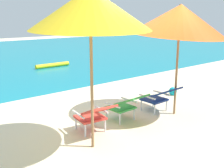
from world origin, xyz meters
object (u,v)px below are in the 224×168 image
at_px(lounge_chair_left, 94,114).
at_px(beach_umbrella_left, 90,9).
at_px(beach_ball, 173,91).
at_px(swim_buoy, 53,65).
at_px(beach_umbrella_right, 180,20).
at_px(lounge_chair_center, 126,104).
at_px(lounge_chair_right, 160,96).

distance_m(lounge_chair_left, beach_umbrella_left, 2.02).
distance_m(beach_umbrella_left, beach_ball, 4.44).
height_order(swim_buoy, beach_umbrella_right, beach_umbrella_right).
height_order(lounge_chair_left, beach_ball, lounge_chair_left).
relative_size(lounge_chair_left, beach_umbrella_left, 0.35).
height_order(lounge_chair_center, beach_umbrella_right, beach_umbrella_right).
distance_m(swim_buoy, beach_ball, 6.23).
relative_size(beach_umbrella_right, beach_ball, 11.74).
bearing_deg(beach_ball, swim_buoy, 95.95).
relative_size(lounge_chair_left, lounge_chair_center, 1.04).
xyz_separation_m(swim_buoy, lounge_chair_center, (-1.78, -6.84, 0.31)).
xyz_separation_m(beach_umbrella_right, beach_ball, (1.21, 1.00, -2.04)).
distance_m(lounge_chair_center, beach_umbrella_left, 2.36).
height_order(lounge_chair_right, beach_umbrella_left, beach_umbrella_left).
bearing_deg(beach_umbrella_right, swim_buoy, 85.52).
bearing_deg(beach_umbrella_right, lounge_chair_center, 163.72).
bearing_deg(beach_umbrella_left, beach_umbrella_right, 3.25).
bearing_deg(beach_ball, lounge_chair_left, -167.95).
relative_size(swim_buoy, beach_umbrella_right, 0.58).
xyz_separation_m(lounge_chair_left, beach_umbrella_right, (2.11, -0.29, 1.75)).
relative_size(lounge_chair_right, beach_umbrella_left, 0.33).
distance_m(lounge_chair_left, beach_ball, 3.40).
distance_m(lounge_chair_right, beach_umbrella_right, 1.79).
relative_size(swim_buoy, lounge_chair_right, 1.80).
height_order(lounge_chair_left, lounge_chair_center, same).
bearing_deg(lounge_chair_center, lounge_chair_right, -4.19).
relative_size(lounge_chair_center, beach_umbrella_left, 0.33).
bearing_deg(lounge_chair_right, lounge_chair_center, 175.81).
bearing_deg(lounge_chair_right, beach_ball, 26.94).
xyz_separation_m(lounge_chair_left, lounge_chair_right, (1.90, -0.01, 0.00)).
distance_m(lounge_chair_right, beach_umbrella_left, 3.00).
bearing_deg(lounge_chair_left, lounge_chair_center, 4.12).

